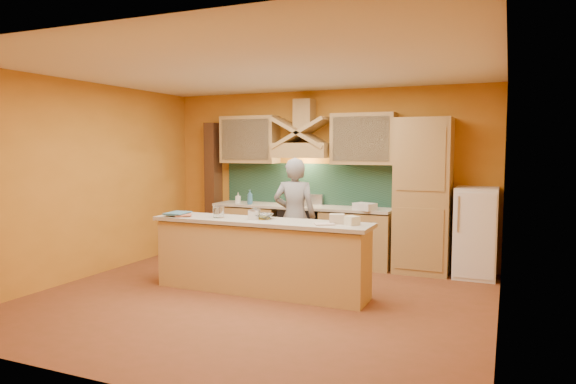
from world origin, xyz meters
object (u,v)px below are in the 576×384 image
at_px(person, 295,217).
at_px(mixing_bowl, 263,216).
at_px(stove, 301,234).
at_px(fridge, 476,233).
at_px(kitchen_scale, 253,215).

relative_size(person, mixing_bowl, 6.39).
bearing_deg(stove, fridge, 0.00).
bearing_deg(kitchen_scale, mixing_bowl, 16.81).
distance_m(kitchen_scale, mixing_bowl, 0.12).
xyz_separation_m(fridge, kitchen_scale, (-2.60, -1.90, 0.35)).
xyz_separation_m(kitchen_scale, mixing_bowl, (0.09, 0.08, -0.02)).
bearing_deg(kitchen_scale, person, 55.98).
height_order(fridge, person, person).
relative_size(kitchen_scale, mixing_bowl, 0.50).
relative_size(stove, person, 0.52).
distance_m(stove, kitchen_scale, 1.98).
height_order(stove, mixing_bowl, mixing_bowl).
xyz_separation_m(stove, fridge, (2.70, 0.00, 0.20)).
height_order(stove, person, person).
distance_m(stove, mixing_bowl, 1.90).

